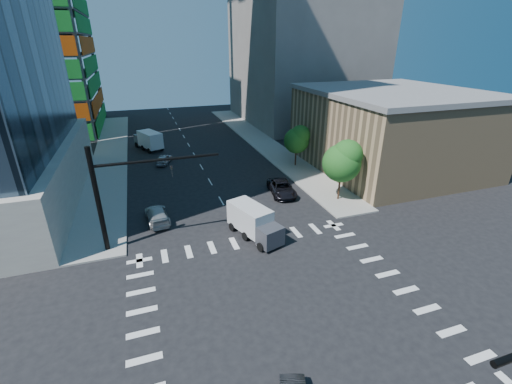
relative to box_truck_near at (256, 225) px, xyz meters
name	(u,v)px	position (x,y,z in m)	size (l,w,h in m)	color
ground	(285,310)	(-1.14, -9.37, -1.25)	(160.00, 160.00, 0.00)	black
road_markings	(285,310)	(-1.14, -9.37, -1.25)	(20.00, 20.00, 0.01)	silver
sidewalk_ne	(261,141)	(11.36, 30.63, -1.18)	(5.00, 60.00, 0.15)	gray
sidewalk_nw	(111,155)	(-13.64, 30.63, -1.18)	(5.00, 60.00, 0.15)	gray
commercial_building	(390,129)	(23.86, 12.63, 4.06)	(20.50, 22.50, 10.60)	tan
bg_building_ne	(301,54)	(25.86, 45.63, 12.75)	(24.00, 30.00, 28.00)	slate
signal_mast_nw	(116,189)	(-11.14, 2.13, 4.24)	(10.20, 0.40, 9.00)	black
tree_south	(343,160)	(11.49, 4.54, 3.43)	(4.16, 4.16, 6.82)	#382316
tree_north	(298,139)	(11.79, 16.54, 2.73)	(3.54, 3.52, 5.78)	#382316
car_nb_far	(282,188)	(5.96, 8.17, -0.49)	(2.53, 5.50, 1.53)	black
car_sb_near	(157,215)	(-8.21, 6.06, -0.54)	(2.01, 4.95, 1.44)	#B2B2B2
car_sb_mid	(164,159)	(-6.01, 23.81, -0.58)	(1.59, 3.96, 1.35)	#B5B6BD
box_truck_near	(256,225)	(0.00, 0.00, 0.00)	(3.89, 5.85, 2.83)	black
box_truck_far	(148,141)	(-7.78, 32.35, 0.08)	(4.52, 6.24, 3.01)	black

